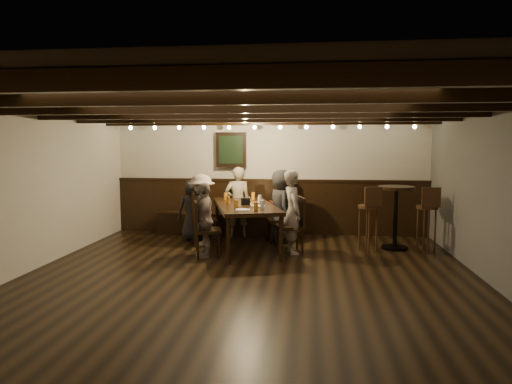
# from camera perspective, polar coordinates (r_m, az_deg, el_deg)

# --- Properties ---
(room) EXTENTS (7.00, 7.00, 7.00)m
(room) POSITION_cam_1_polar(r_m,az_deg,el_deg) (8.28, -0.99, 0.50)
(room) COLOR black
(room) RESTS_ON ground
(dining_table) EXTENTS (1.54, 2.33, 0.80)m
(dining_table) POSITION_cam_1_polar(r_m,az_deg,el_deg) (8.10, -1.34, -2.02)
(dining_table) COLOR black
(dining_table) RESTS_ON floor
(chair_left_near) EXTENTS (0.56, 0.56, 0.98)m
(chair_left_near) POSITION_cam_1_polar(r_m,az_deg,el_deg) (8.54, -6.59, -4.61)
(chair_left_near) COLOR black
(chair_left_near) RESTS_ON floor
(chair_left_far) EXTENTS (0.53, 0.53, 0.93)m
(chair_left_far) POSITION_cam_1_polar(r_m,az_deg,el_deg) (7.66, -6.19, -5.96)
(chair_left_far) COLOR black
(chair_left_far) RESTS_ON floor
(chair_right_near) EXTENTS (0.52, 0.52, 0.91)m
(chair_right_near) POSITION_cam_1_polar(r_m,az_deg,el_deg) (8.74, 2.91, -4.48)
(chair_right_near) COLOR black
(chair_right_near) RESTS_ON floor
(chair_right_far) EXTENTS (0.55, 0.55, 0.97)m
(chair_right_far) POSITION_cam_1_polar(r_m,az_deg,el_deg) (7.88, 4.37, -5.52)
(chair_right_far) COLOR black
(chair_right_far) RESTS_ON floor
(person_bench_left) EXTENTS (0.67, 0.53, 1.19)m
(person_bench_left) POSITION_cam_1_polar(r_m,az_deg,el_deg) (8.92, -7.92, -2.23)
(person_bench_left) COLOR black
(person_bench_left) RESTS_ON floor
(person_bench_centre) EXTENTS (0.59, 0.47, 1.42)m
(person_bench_centre) POSITION_cam_1_polar(r_m,az_deg,el_deg) (9.13, -2.31, -1.28)
(person_bench_centre) COLOR gray
(person_bench_centre) RESTS_ON floor
(person_bench_right) EXTENTS (0.74, 0.65, 1.29)m
(person_bench_right) POSITION_cam_1_polar(r_m,az_deg,el_deg) (9.15, 3.41, -1.67)
(person_bench_right) COLOR maroon
(person_bench_right) RESTS_ON floor
(person_left_near) EXTENTS (0.72, 0.96, 1.32)m
(person_left_near) POSITION_cam_1_polar(r_m,az_deg,el_deg) (8.48, -6.81, -2.21)
(person_left_near) COLOR #A6998D
(person_left_near) RESTS_ON floor
(person_left_far) EXTENTS (0.50, 0.79, 1.24)m
(person_left_far) POSITION_cam_1_polar(r_m,az_deg,el_deg) (7.59, -6.45, -3.47)
(person_left_far) COLOR gray
(person_left_far) RESTS_ON floor
(person_right_near) EXTENTS (0.62, 0.78, 1.39)m
(person_right_near) POSITION_cam_1_polar(r_m,az_deg,el_deg) (8.68, 3.13, -1.77)
(person_right_near) COLOR #242426
(person_right_near) RESTS_ON floor
(person_right_far) EXTENTS (0.48, 0.60, 1.43)m
(person_right_far) POSITION_cam_1_polar(r_m,az_deg,el_deg) (7.81, 4.61, -2.50)
(person_right_far) COLOR gray
(person_right_far) RESTS_ON floor
(pint_a) EXTENTS (0.07, 0.07, 0.14)m
(pint_a) POSITION_cam_1_polar(r_m,az_deg,el_deg) (8.73, -3.84, -0.54)
(pint_a) COLOR #BF7219
(pint_a) RESTS_ON dining_table
(pint_b) EXTENTS (0.07, 0.07, 0.14)m
(pint_b) POSITION_cam_1_polar(r_m,az_deg,el_deg) (8.75, -0.35, -0.51)
(pint_b) COLOR #BF7219
(pint_b) RESTS_ON dining_table
(pint_c) EXTENTS (0.07, 0.07, 0.14)m
(pint_c) POSITION_cam_1_polar(r_m,az_deg,el_deg) (8.14, -3.53, -1.02)
(pint_c) COLOR #BF7219
(pint_c) RESTS_ON dining_table
(pint_d) EXTENTS (0.07, 0.07, 0.14)m
(pint_d) POSITION_cam_1_polar(r_m,az_deg,el_deg) (8.32, 0.50, -0.85)
(pint_d) COLOR silver
(pint_d) RESTS_ON dining_table
(pint_e) EXTENTS (0.07, 0.07, 0.14)m
(pint_e) POSITION_cam_1_polar(r_m,az_deg,el_deg) (7.61, -2.48, -1.51)
(pint_e) COLOR #BF7219
(pint_e) RESTS_ON dining_table
(pint_f) EXTENTS (0.07, 0.07, 0.14)m
(pint_f) POSITION_cam_1_polar(r_m,az_deg,el_deg) (7.57, 0.77, -1.54)
(pint_f) COLOR silver
(pint_f) RESTS_ON dining_table
(pint_g) EXTENTS (0.07, 0.07, 0.14)m
(pint_g) POSITION_cam_1_polar(r_m,az_deg,el_deg) (7.30, -0.02, -1.82)
(pint_g) COLOR #BF7219
(pint_g) RESTS_ON dining_table
(plate_near) EXTENTS (0.24, 0.24, 0.01)m
(plate_near) POSITION_cam_1_polar(r_m,az_deg,el_deg) (7.38, -1.69, -2.23)
(plate_near) COLOR white
(plate_near) RESTS_ON dining_table
(plate_far) EXTENTS (0.24, 0.24, 0.01)m
(plate_far) POSITION_cam_1_polar(r_m,az_deg,el_deg) (7.82, 0.29, -1.76)
(plate_far) COLOR white
(plate_far) RESTS_ON dining_table
(condiment_caddy) EXTENTS (0.15, 0.10, 0.12)m
(condiment_caddy) POSITION_cam_1_polar(r_m,az_deg,el_deg) (8.03, -1.29, -1.17)
(condiment_caddy) COLOR black
(condiment_caddy) RESTS_ON dining_table
(candle) EXTENTS (0.05, 0.05, 0.05)m
(candle) POSITION_cam_1_polar(r_m,az_deg,el_deg) (8.40, -0.83, -1.10)
(candle) COLOR beige
(candle) RESTS_ON dining_table
(high_top_table) EXTENTS (0.63, 0.63, 1.13)m
(high_top_table) POSITION_cam_1_polar(r_m,az_deg,el_deg) (8.47, 17.07, -1.91)
(high_top_table) COLOR black
(high_top_table) RESTS_ON floor
(bar_stool_left) EXTENTS (0.39, 0.41, 1.14)m
(bar_stool_left) POSITION_cam_1_polar(r_m,az_deg,el_deg) (8.24, 13.84, -4.25)
(bar_stool_left) COLOR #341B10
(bar_stool_left) RESTS_ON floor
(bar_stool_right) EXTENTS (0.36, 0.38, 1.14)m
(bar_stool_right) POSITION_cam_1_polar(r_m,az_deg,el_deg) (8.47, 20.53, -4.19)
(bar_stool_right) COLOR #341B10
(bar_stool_right) RESTS_ON floor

